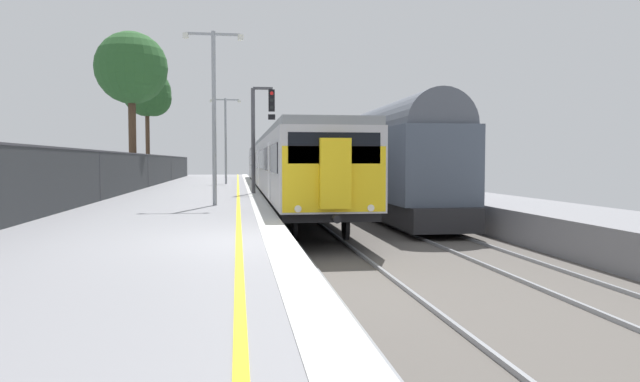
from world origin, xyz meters
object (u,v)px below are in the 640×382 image
Objects in this scene: background_tree_left at (149,95)px; background_tree_centre at (132,71)px; platform_lamp_mid at (214,103)px; platform_lamp_far at (226,133)px; freight_train_adjacent_track at (336,159)px; commuter_train_at_platform at (279,165)px; signal_gantry at (259,127)px.

background_tree_centre is at bearing -85.39° from background_tree_left.
platform_lamp_mid reaches higher than platform_lamp_far.
freight_train_adjacent_track is 7.41× the size of platform_lamp_far.
platform_lamp_mid reaches higher than commuter_train_at_platform.
freight_train_adjacent_track is at bearing 68.12° from platform_lamp_mid.
signal_gantry is (-1.47, -7.92, 1.78)m from commuter_train_at_platform.
freight_train_adjacent_track is 12.35m from signal_gantry.
platform_lamp_mid is at bearing -102.18° from commuter_train_at_platform.
commuter_train_at_platform is at bearing -0.03° from background_tree_centre.
freight_train_adjacent_track is at bearing 63.50° from signal_gantry.
freight_train_adjacent_track is at bearing 13.81° from background_tree_centre.
commuter_train_at_platform is 10.00m from background_tree_centre.
signal_gantry reaches higher than commuter_train_at_platform.
platform_lamp_mid is 18.84m from platform_lamp_far.
background_tree_left reaches higher than background_tree_centre.
platform_lamp_mid reaches higher than signal_gantry.
background_tree_left is at bearing 102.28° from platform_lamp_mid.
freight_train_adjacent_track is (4.00, 3.06, 0.35)m from commuter_train_at_platform.
background_tree_centre is (1.14, -14.11, -0.23)m from background_tree_left.
platform_lamp_mid is (-1.76, -7.03, 0.36)m from signal_gantry.
platform_lamp_far is at bearing 90.00° from platform_lamp_mid.
background_tree_left is at bearing 94.61° from background_tree_centre.
platform_lamp_mid is 16.16m from background_tree_centre.
background_tree_left is (-6.33, 29.06, 3.48)m from platform_lamp_mid.
background_tree_left is (-13.56, 11.05, 5.27)m from freight_train_adjacent_track.
signal_gantry is 0.84× the size of platform_lamp_mid.
commuter_train_at_platform is 5.05m from freight_train_adjacent_track.
platform_lamp_far is 0.62× the size of background_tree_left.
background_tree_left reaches higher than freight_train_adjacent_track.
signal_gantry is at bearing -48.76° from background_tree_centre.
freight_train_adjacent_track is 13.75m from background_tree_centre.
background_tree_centre is (-12.42, -3.05, 5.04)m from freight_train_adjacent_track.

